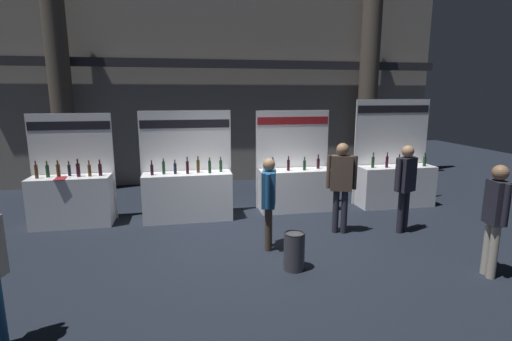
% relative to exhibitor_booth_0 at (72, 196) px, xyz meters
% --- Properties ---
extents(ground_plane, '(27.24, 27.24, 0.00)m').
position_rel_exhibitor_booth_0_xyz_m(ground_plane, '(3.60, -1.68, -0.62)').
color(ground_plane, black).
extents(hall_colonnade, '(13.62, 1.10, 6.52)m').
position_rel_exhibitor_booth_0_xyz_m(hall_colonnade, '(3.60, 3.51, 2.63)').
color(hall_colonnade, gray).
rests_on(hall_colonnade, ground_plane).
extents(exhibitor_booth_0, '(1.67, 0.72, 2.32)m').
position_rel_exhibitor_booth_0_xyz_m(exhibitor_booth_0, '(0.00, 0.00, 0.00)').
color(exhibitor_booth_0, white).
rests_on(exhibitor_booth_0, ground_plane).
extents(exhibitor_booth_1, '(1.99, 0.66, 2.36)m').
position_rel_exhibitor_booth_0_xyz_m(exhibitor_booth_1, '(2.38, -0.06, -0.00)').
color(exhibitor_booth_1, white).
rests_on(exhibitor_booth_1, ground_plane).
extents(exhibitor_booth_2, '(1.78, 0.66, 2.34)m').
position_rel_exhibitor_booth_0_xyz_m(exhibitor_booth_2, '(4.89, 0.15, -0.02)').
color(exhibitor_booth_2, white).
rests_on(exhibitor_booth_2, ground_plane).
extents(exhibitor_booth_3, '(1.94, 0.66, 2.59)m').
position_rel_exhibitor_booth_0_xyz_m(exhibitor_booth_3, '(7.41, 0.05, 0.01)').
color(exhibitor_booth_3, white).
rests_on(exhibitor_booth_3, ground_plane).
extents(trash_bin, '(0.33, 0.33, 0.61)m').
position_rel_exhibitor_booth_0_xyz_m(trash_bin, '(3.97, -2.90, -0.31)').
color(trash_bin, '#38383D').
rests_on(trash_bin, ground_plane).
extents(visitor_1, '(0.51, 0.37, 1.75)m').
position_rel_exhibitor_booth_0_xyz_m(visitor_1, '(6.57, -1.71, 0.43)').
color(visitor_1, '#23232D').
rests_on(visitor_1, ground_plane).
extents(visitor_2, '(0.25, 0.47, 1.72)m').
position_rel_exhibitor_booth_0_xyz_m(visitor_2, '(6.80, -3.67, 0.38)').
color(visitor_2, '#ADA393').
rests_on(visitor_2, ground_plane).
extents(visitor_3, '(0.55, 0.34, 1.80)m').
position_rel_exhibitor_booth_0_xyz_m(visitor_3, '(5.32, -1.51, 0.46)').
color(visitor_3, '#23232D').
rests_on(visitor_3, ground_plane).
extents(visitor_4, '(0.33, 0.58, 1.64)m').
position_rel_exhibitor_booth_0_xyz_m(visitor_4, '(3.76, -2.02, 0.36)').
color(visitor_4, '#47382D').
rests_on(visitor_4, ground_plane).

